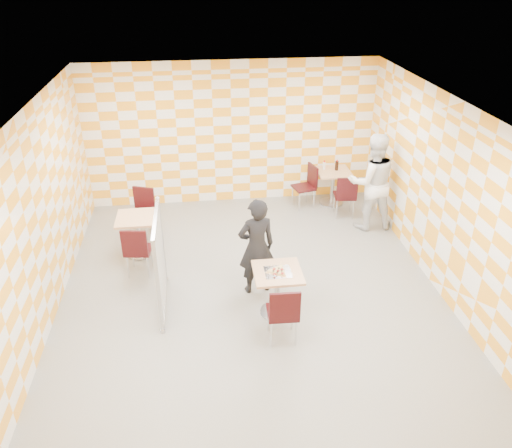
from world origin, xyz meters
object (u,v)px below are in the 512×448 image
(chair_empty_near, at_px, (137,248))
(second_table, at_px, (333,182))
(chair_main_front, at_px, (284,311))
(chair_second_side, at_px, (308,183))
(chair_empty_far, at_px, (142,208))
(empty_table, at_px, (138,229))
(soda_bottle, at_px, (337,166))
(chair_second_front, at_px, (346,193))
(sport_bottle, at_px, (324,165))
(main_table, at_px, (277,285))
(man_dark, at_px, (256,247))
(partition, at_px, (160,262))
(man_white, at_px, (372,182))

(chair_empty_near, bearing_deg, second_table, 30.67)
(chair_main_front, relative_size, chair_second_side, 1.00)
(chair_empty_far, bearing_deg, chair_second_side, 12.73)
(empty_table, relative_size, chair_empty_far, 0.81)
(chair_empty_near, xyz_separation_m, soda_bottle, (4.00, 2.38, 0.31))
(chair_second_front, xyz_separation_m, sport_bottle, (-0.26, 0.82, 0.29))
(empty_table, bearing_deg, main_table, -42.20)
(second_table, distance_m, soda_bottle, 0.35)
(man_dark, distance_m, soda_bottle, 3.67)
(chair_empty_near, height_order, sport_bottle, sport_bottle)
(empty_table, xyz_separation_m, soda_bottle, (4.04, 1.66, 0.34))
(main_table, height_order, chair_empty_near, chair_empty_near)
(main_table, relative_size, chair_empty_near, 0.81)
(chair_empty_far, bearing_deg, chair_second_front, 2.09)
(chair_second_front, height_order, sport_bottle, sport_bottle)
(second_table, height_order, soda_bottle, soda_bottle)
(chair_second_side, distance_m, sport_bottle, 0.53)
(second_table, xyz_separation_m, chair_second_front, (0.08, -0.69, 0.04))
(chair_second_front, relative_size, soda_bottle, 4.02)
(partition, distance_m, soda_bottle, 4.81)
(man_dark, bearing_deg, empty_table, -45.79)
(empty_table, bearing_deg, chair_empty_near, -86.40)
(chair_main_front, xyz_separation_m, chair_empty_far, (-2.13, 3.41, 0.00))
(sport_bottle, bearing_deg, man_dark, -120.69)
(chair_second_side, bearing_deg, second_table, 7.46)
(main_table, distance_m, man_white, 3.36)
(main_table, relative_size, chair_empty_far, 0.81)
(man_white, bearing_deg, chair_second_side, -45.04)
(chair_main_front, bearing_deg, partition, 147.56)
(second_table, distance_m, chair_second_front, 0.70)
(second_table, distance_m, chair_main_front, 4.62)
(chair_empty_far, relative_size, sport_bottle, 4.62)
(empty_table, xyz_separation_m, sport_bottle, (3.79, 1.74, 0.33))
(empty_table, distance_m, chair_second_front, 4.15)
(second_table, relative_size, chair_second_side, 0.81)
(empty_table, relative_size, man_white, 0.39)
(chair_empty_near, relative_size, man_dark, 0.57)
(empty_table, distance_m, man_dark, 2.40)
(empty_table, relative_size, sport_bottle, 3.75)
(second_table, distance_m, sport_bottle, 0.40)
(chair_second_front, distance_m, chair_second_side, 0.89)
(chair_main_front, bearing_deg, chair_empty_far, 122.05)
(chair_empty_near, relative_size, partition, 0.60)
(man_white, relative_size, soda_bottle, 8.37)
(chair_second_front, distance_m, soda_bottle, 0.80)
(chair_second_front, relative_size, chair_second_side, 1.00)
(man_white, bearing_deg, chair_empty_far, -2.71)
(main_table, relative_size, man_white, 0.39)
(partition, relative_size, man_dark, 0.96)
(soda_bottle, bearing_deg, sport_bottle, 162.62)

